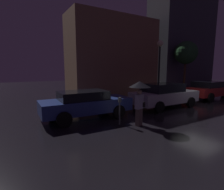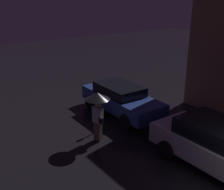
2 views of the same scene
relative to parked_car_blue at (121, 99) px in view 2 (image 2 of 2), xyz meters
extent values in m
cube|color=navy|center=(0.04, 0.00, -0.09)|extent=(4.50, 1.80, 0.64)
cube|color=black|center=(-0.14, 0.00, 0.43)|extent=(2.35, 1.54, 0.42)
cylinder|color=black|center=(1.42, 0.84, -0.41)|extent=(0.67, 0.22, 0.67)
cylinder|color=black|center=(1.42, -0.84, -0.41)|extent=(0.67, 0.22, 0.67)
cylinder|color=black|center=(-1.34, 0.84, -0.41)|extent=(0.67, 0.22, 0.67)
cylinder|color=black|center=(-1.34, -0.84, -0.41)|extent=(0.67, 0.22, 0.67)
cube|color=#B7B7BF|center=(5.36, -0.21, -0.07)|extent=(4.53, 1.85, 0.69)
cube|color=black|center=(5.18, -0.21, 0.54)|extent=(2.35, 1.62, 0.52)
cylinder|color=black|center=(3.96, 0.71, -0.42)|extent=(0.66, 0.22, 0.66)
cylinder|color=black|center=(3.96, -1.13, -0.42)|extent=(0.66, 0.22, 0.66)
cube|color=#66564C|center=(1.53, -2.30, -0.37)|extent=(0.33, 0.26, 0.76)
cube|color=#B2B7C6|center=(1.53, -2.30, 0.33)|extent=(0.45, 0.30, 0.63)
sphere|color=tan|center=(1.53, -2.30, 0.74)|extent=(0.21, 0.21, 0.21)
cylinder|color=black|center=(1.53, -2.30, 0.57)|extent=(0.02, 0.02, 0.75)
cone|color=black|center=(1.53, -2.30, 1.08)|extent=(0.93, 0.93, 0.26)
cube|color=black|center=(1.75, -2.30, 0.17)|extent=(0.18, 0.14, 0.22)
cylinder|color=#4C5154|center=(0.88, -1.74, -0.24)|extent=(0.06, 0.06, 1.01)
cube|color=#4C5154|center=(0.88, -1.74, 0.37)|extent=(0.12, 0.10, 0.22)
camera|label=1|loc=(-3.26, -8.05, 1.73)|focal=28.00mm
camera|label=2|loc=(9.58, -7.54, 4.57)|focal=45.00mm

